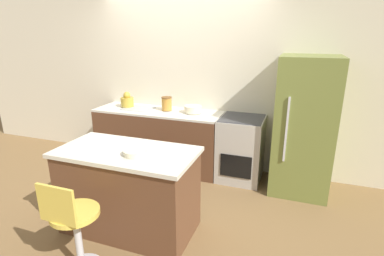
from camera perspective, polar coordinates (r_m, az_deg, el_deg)
ground_plane at (r=4.39m, az=-4.63°, el=-9.21°), size 14.00×14.00×0.00m
wall_back at (r=4.58m, az=-1.56°, el=9.12°), size 8.00×0.06×2.60m
back_counter at (r=4.60m, az=-6.35°, el=-1.98°), size 1.92×0.62×0.89m
kitchen_island at (r=3.19m, az=-11.93°, el=-11.51°), size 1.38×0.72×0.88m
oven_range at (r=4.22m, az=9.27°, el=-3.89°), size 0.59×0.63×0.89m
refrigerator at (r=3.99m, az=20.54°, el=0.29°), size 0.70×0.73×1.73m
stool_chair at (r=2.77m, az=-21.52°, el=-17.52°), size 0.40×0.40×0.90m
kettle at (r=4.74m, az=-12.25°, el=5.10°), size 0.20×0.20×0.23m
mixing_bowl at (r=4.29m, az=0.19°, el=3.62°), size 0.25×0.25×0.10m
canister_jar at (r=4.43m, az=-4.84°, el=4.67°), size 0.15×0.15×0.20m
fruit_bowl at (r=2.87m, az=-10.77°, el=-4.60°), size 0.22×0.22×0.05m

